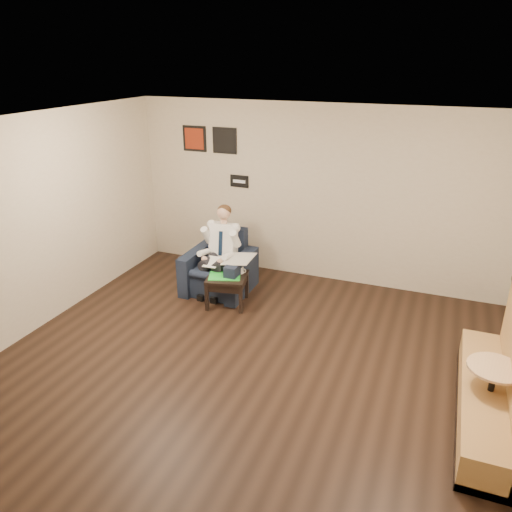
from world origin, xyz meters
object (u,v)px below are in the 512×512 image
at_px(cafe_table, 490,395).
at_px(armchair, 219,263).
at_px(smartphone, 233,271).
at_px(seated_man, 215,255).
at_px(side_table, 227,290).
at_px(green_folder, 225,276).
at_px(coffee_mug, 241,270).
at_px(banquette, 493,371).

bearing_deg(cafe_table, armchair, 155.31).
xyz_separation_m(smartphone, cafe_table, (3.48, -1.55, -0.13)).
distance_m(seated_man, cafe_table, 4.15).
height_order(side_table, cafe_table, cafe_table).
bearing_deg(green_folder, side_table, 45.99).
xyz_separation_m(side_table, smartphone, (0.01, 0.17, 0.23)).
xyz_separation_m(seated_man, coffee_mug, (0.46, -0.09, -0.13)).
bearing_deg(seated_man, coffee_mug, -11.58).
bearing_deg(banquette, cafe_table, -80.74).
xyz_separation_m(armchair, side_table, (0.31, -0.37, -0.24)).
distance_m(side_table, banquette, 3.74).
bearing_deg(coffee_mug, side_table, -134.01).
xyz_separation_m(seated_man, side_table, (0.31, -0.25, -0.41)).
relative_size(armchair, coffee_mug, 9.98).
distance_m(side_table, cafe_table, 3.75).
distance_m(armchair, cafe_table, 4.19).
bearing_deg(green_folder, banquette, -20.18).
bearing_deg(side_table, seated_man, 141.10).
relative_size(green_folder, smartphone, 3.21).
distance_m(armchair, banquette, 4.15).
height_order(armchair, seated_man, seated_man).
distance_m(armchair, side_table, 0.54).
distance_m(coffee_mug, cafe_table, 3.68).
bearing_deg(side_table, cafe_table, -21.51).
height_order(smartphone, cafe_table, cafe_table).
relative_size(armchair, green_folder, 2.11).
xyz_separation_m(seated_man, smartphone, (0.33, -0.08, -0.18)).
relative_size(coffee_mug, cafe_table, 0.15).
bearing_deg(cafe_table, coffee_mug, 155.34).
relative_size(armchair, cafe_table, 1.46).
relative_size(side_table, cafe_table, 0.85).
bearing_deg(cafe_table, green_folder, 159.00).
bearing_deg(banquette, side_table, 159.31).
xyz_separation_m(coffee_mug, cafe_table, (3.34, -1.53, -0.18)).
bearing_deg(smartphone, seated_man, 163.53).
xyz_separation_m(green_folder, smartphone, (0.04, 0.19, -0.00)).
xyz_separation_m(banquette, cafe_table, (0.01, -0.06, -0.24)).
bearing_deg(smartphone, banquette, -25.47).
relative_size(armchair, banquette, 0.43).
bearing_deg(green_folder, seated_man, 135.87).
xyz_separation_m(green_folder, cafe_table, (3.52, -1.35, -0.13)).
xyz_separation_m(side_table, cafe_table, (3.49, -1.38, 0.10)).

